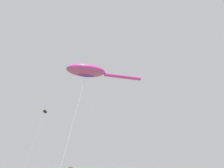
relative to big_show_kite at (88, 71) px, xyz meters
name	(u,v)px	position (x,y,z in m)	size (l,w,h in m)	color
big_show_kite	(88,71)	(0.00, 0.00, 0.00)	(10.04, 5.50, 11.06)	#CC3899
small_kite_triangle_green	(43,116)	(9.20, 18.12, -0.96)	(4.34, 1.59, 10.72)	black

